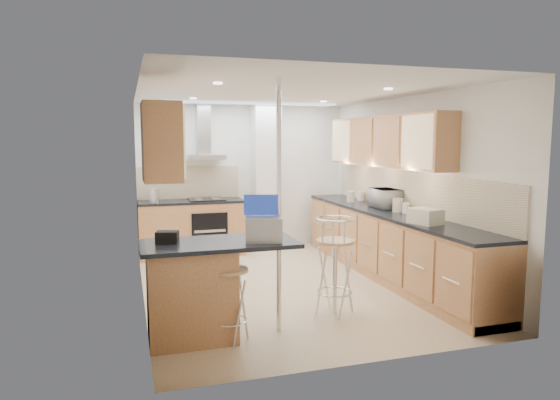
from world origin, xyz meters
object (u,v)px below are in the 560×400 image
object	(u,v)px
microwave	(386,199)
bar_stool_end	(335,266)
bar_stool_near	(229,294)
laptop	(264,229)
bread_bin	(426,216)

from	to	relation	value
microwave	bar_stool_end	size ratio (longest dim) A/B	0.47
bar_stool_end	bar_stool_near	bearing A→B (deg)	138.68
microwave	laptop	xyz separation A→B (m)	(-2.34, -1.87, -0.00)
bar_stool_near	bread_bin	size ratio (longest dim) A/B	2.70
microwave	bar_stool_end	world-z (taller)	microwave
laptop	bar_stool_end	bearing A→B (deg)	38.21
bar_stool_near	laptop	bearing A→B (deg)	29.42
microwave	bar_stool_near	distance (m)	3.35
microwave	bread_bin	bearing A→B (deg)	170.49
laptop	microwave	bearing A→B (deg)	53.49
laptop	bread_bin	distance (m)	2.17
microwave	bread_bin	xyz separation A→B (m)	(-0.24, -1.36, -0.05)
microwave	bar_stool_end	bearing A→B (deg)	136.21
laptop	bar_stool_near	xyz separation A→B (m)	(-0.35, -0.03, -0.60)
laptop	bar_stool_near	world-z (taller)	laptop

